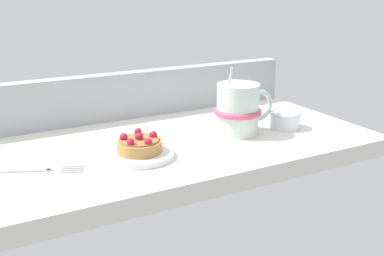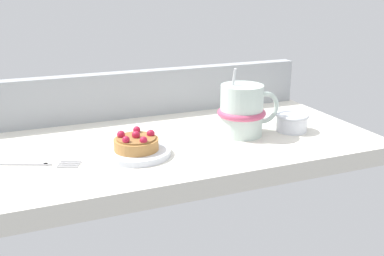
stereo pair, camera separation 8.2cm
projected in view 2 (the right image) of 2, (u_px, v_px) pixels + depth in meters
The scene contains 7 objects.
ground_plane at pixel (168, 148), 86.09cm from camera, with size 77.78×38.59×3.35cm, color silver.
window_rail_back at pixel (140, 93), 99.64cm from camera, with size 76.22×3.15×9.97cm, color #9EA3A8.
dessert_plate at pixel (137, 152), 77.65cm from camera, with size 11.71×11.71×1.03cm.
raspberry_tart at pixel (136, 143), 77.10cm from camera, with size 7.62×7.62×3.34cm.
coffee_mug at pixel (243, 110), 86.87cm from camera, with size 12.97×9.39×13.13cm.
dessert_fork at pixel (29, 163), 73.54cm from camera, with size 16.21×8.26×0.60cm.
sugar_bowl at pixel (292, 122), 89.91cm from camera, with size 6.52×6.52×3.44cm.
Camera 2 is at (-26.38, -76.49, 28.32)cm, focal length 42.40 mm.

